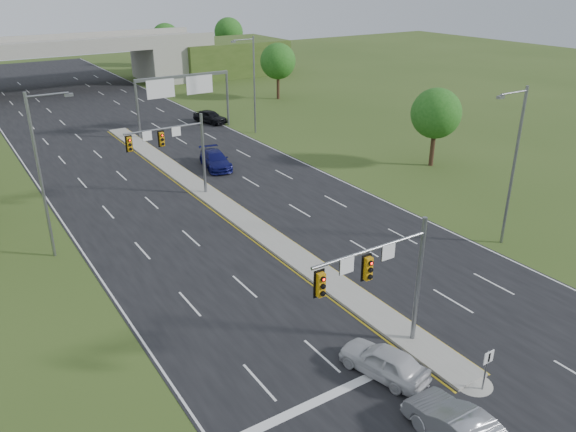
# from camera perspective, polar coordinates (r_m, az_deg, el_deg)

# --- Properties ---
(ground) EXTENTS (240.00, 240.00, 0.00)m
(ground) POSITION_cam_1_polar(r_m,az_deg,el_deg) (30.51, 12.48, -12.26)
(ground) COLOR #354B1A
(ground) RESTS_ON ground
(road) EXTENTS (24.00, 160.00, 0.02)m
(road) POSITION_cam_1_polar(r_m,az_deg,el_deg) (57.70, -12.58, 5.28)
(road) COLOR black
(road) RESTS_ON ground
(median) EXTENTS (2.00, 54.00, 0.16)m
(median) POSITION_cam_1_polar(r_m,az_deg,el_deg) (47.20, -7.32, 1.64)
(median) COLOR gray
(median) RESTS_ON road
(median_nose) EXTENTS (2.00, 2.00, 0.16)m
(median_nose) POSITION_cam_1_polar(r_m,az_deg,el_deg) (28.45, 18.33, -15.77)
(median_nose) COLOR gray
(median_nose) RESTS_ON road
(lane_markings) EXTENTS (23.72, 160.00, 0.01)m
(lane_markings) POSITION_cam_1_polar(r_m,az_deg,el_deg) (52.09, -10.77, 3.46)
(lane_markings) COLOR gold
(lane_markings) RESTS_ON road
(signal_mast_near) EXTENTS (6.62, 0.60, 7.00)m
(signal_mast_near) POSITION_cam_1_polar(r_m,az_deg,el_deg) (26.58, 9.98, -5.75)
(signal_mast_near) COLOR slate
(signal_mast_near) RESTS_ON ground
(signal_mast_far) EXTENTS (6.62, 0.60, 7.00)m
(signal_mast_far) POSITION_cam_1_polar(r_m,az_deg,el_deg) (46.54, -11.18, 7.10)
(signal_mast_far) COLOR slate
(signal_mast_far) RESTS_ON ground
(keep_right_sign) EXTENTS (0.60, 0.13, 2.20)m
(keep_right_sign) POSITION_cam_1_polar(r_m,az_deg,el_deg) (27.36, 19.57, -13.98)
(keep_right_sign) COLOR slate
(keep_right_sign) RESTS_ON ground
(sign_gantry) EXTENTS (11.58, 0.44, 6.67)m
(sign_gantry) POSITION_cam_1_polar(r_m,az_deg,el_deg) (67.74, -10.69, 12.70)
(sign_gantry) COLOR slate
(sign_gantry) RESTS_ON ground
(overpass) EXTENTS (80.00, 14.00, 8.10)m
(overpass) POSITION_cam_1_polar(r_m,az_deg,el_deg) (99.50, -22.43, 13.78)
(overpass) COLOR gray
(overpass) RESTS_ON ground
(lightpole_l_mid) EXTENTS (2.85, 0.25, 11.00)m
(lightpole_l_mid) POSITION_cam_1_polar(r_m,az_deg,el_deg) (38.86, -23.69, 4.37)
(lightpole_l_mid) COLOR slate
(lightpole_l_mid) RESTS_ON ground
(lightpole_r_near) EXTENTS (2.85, 0.25, 11.00)m
(lightpole_r_near) POSITION_cam_1_polar(r_m,az_deg,el_deg) (40.17, 21.89, 5.25)
(lightpole_r_near) COLOR slate
(lightpole_r_near) RESTS_ON ground
(lightpole_r_far) EXTENTS (2.85, 0.25, 11.00)m
(lightpole_r_far) POSITION_cam_1_polar(r_m,az_deg,el_deg) (66.05, -3.61, 13.54)
(lightpole_r_far) COLOR slate
(lightpole_r_far) RESTS_ON ground
(tree_r_near) EXTENTS (4.80, 4.80, 7.60)m
(tree_r_near) POSITION_cam_1_polar(r_m,az_deg,el_deg) (56.06, 14.81, 10.03)
(tree_r_near) COLOR #382316
(tree_r_near) RESTS_ON ground
(tree_r_mid) EXTENTS (5.20, 5.20, 8.12)m
(tree_r_mid) POSITION_cam_1_polar(r_m,az_deg,el_deg) (85.28, -1.03, 15.45)
(tree_r_mid) COLOR #382316
(tree_r_mid) RESTS_ON ground
(tree_back_c) EXTENTS (5.60, 5.60, 8.32)m
(tree_back_c) POSITION_cam_1_polar(r_m,az_deg,el_deg) (119.23, -12.31, 17.27)
(tree_back_c) COLOR #382316
(tree_back_c) RESTS_ON ground
(tree_back_d) EXTENTS (6.00, 6.00, 8.85)m
(tree_back_d) POSITION_cam_1_polar(r_m,az_deg,el_deg) (124.87, -6.05, 18.07)
(tree_back_d) COLOR #382316
(tree_back_d) RESTS_ON ground
(car_white) EXTENTS (2.84, 4.74, 1.51)m
(car_white) POSITION_cam_1_polar(r_m,az_deg,el_deg) (27.63, 9.70, -14.30)
(car_white) COLOR silver
(car_white) RESTS_ON road
(car_silver) EXTENTS (1.87, 5.12, 1.68)m
(car_silver) POSITION_cam_1_polar(r_m,az_deg,el_deg) (24.84, 17.13, -20.06)
(car_silver) COLOR #98999F
(car_silver) RESTS_ON road
(car_far_b) EXTENTS (3.21, 5.80, 1.59)m
(car_far_b) POSITION_cam_1_polar(r_m,az_deg,el_deg) (55.15, -7.39, 5.69)
(car_far_b) COLOR #0C0F4D
(car_far_b) RESTS_ON road
(car_far_c) EXTENTS (3.34, 5.11, 1.62)m
(car_far_c) POSITION_cam_1_polar(r_m,az_deg,el_deg) (72.29, -7.92, 9.97)
(car_far_c) COLOR black
(car_far_c) RESTS_ON road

